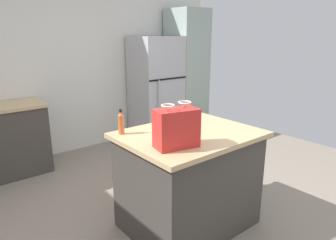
% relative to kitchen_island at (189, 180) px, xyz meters
% --- Properties ---
extents(ground, '(6.54, 6.54, 0.00)m').
position_rel_kitchen_island_xyz_m(ground, '(-0.09, 0.04, -0.46)').
color(ground, gray).
extents(back_wall, '(5.45, 0.13, 2.62)m').
position_rel_kitchen_island_xyz_m(back_wall, '(-0.11, 2.62, 0.85)').
color(back_wall, silver).
rests_on(back_wall, ground).
extents(kitchen_island, '(1.19, 0.92, 0.92)m').
position_rel_kitchen_island_xyz_m(kitchen_island, '(0.00, 0.00, 0.00)').
color(kitchen_island, '#423D38').
rests_on(kitchen_island, ground).
extents(refrigerator, '(0.75, 0.68, 1.72)m').
position_rel_kitchen_island_xyz_m(refrigerator, '(1.30, 2.22, 0.40)').
color(refrigerator, '#B7B7BC').
rests_on(refrigerator, ground).
extents(tall_cabinet, '(0.59, 0.61, 2.17)m').
position_rel_kitchen_island_xyz_m(tall_cabinet, '(1.99, 2.22, 0.62)').
color(tall_cabinet, '#9EB2A8').
rests_on(tall_cabinet, ground).
extents(shopping_bag, '(0.36, 0.24, 0.34)m').
position_rel_kitchen_island_xyz_m(shopping_bag, '(-0.32, -0.19, 0.61)').
color(shopping_bag, red).
rests_on(shopping_bag, kitchen_island).
extents(small_box, '(0.15, 0.15, 0.16)m').
position_rel_kitchen_island_xyz_m(small_box, '(-0.16, 0.08, 0.53)').
color(small_box, beige).
rests_on(small_box, kitchen_island).
extents(bottle, '(0.05, 0.05, 0.22)m').
position_rel_kitchen_island_xyz_m(bottle, '(-0.48, 0.35, 0.55)').
color(bottle, '#C66633').
rests_on(bottle, kitchen_island).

